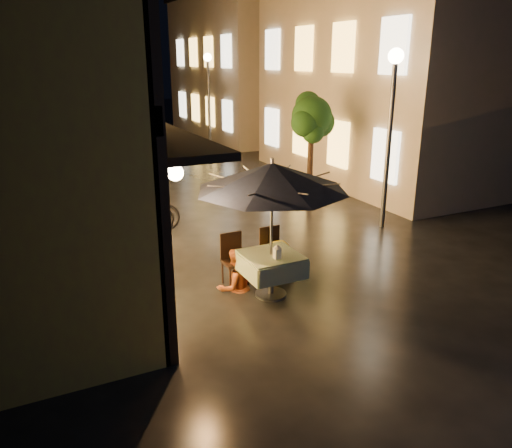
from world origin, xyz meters
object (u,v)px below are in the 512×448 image
table_lantern (277,251)px  bicycle_0 (135,216)px  cafe_table (271,264)px  person_orange (235,250)px  person_yellow (279,242)px  patio_umbrella (272,177)px  streetlamp_near (392,107)px

table_lantern → bicycle_0: 4.59m
cafe_table → person_orange: 0.72m
person_orange → person_yellow: (0.89, -0.01, 0.01)m
cafe_table → bicycle_0: size_ratio=0.53×
cafe_table → table_lantern: size_ratio=3.96×
cafe_table → person_orange: bearing=130.7°
patio_umbrella → person_orange: bearing=130.7°
streetlamp_near → patio_umbrella: bearing=-153.0°
streetlamp_near → person_yellow: 4.70m
table_lantern → bicycle_0: (-1.42, 4.34, -0.43)m
cafe_table → person_yellow: bearing=50.2°
patio_umbrella → table_lantern: 1.25m
person_yellow → patio_umbrella: bearing=35.7°
cafe_table → table_lantern: table_lantern is taller
person_orange → patio_umbrella: bearing=124.3°
person_yellow → bicycle_0: bearing=-77.2°
patio_umbrella → bicycle_0: 4.67m
person_yellow → bicycle_0: (-1.86, 3.60, -0.27)m
cafe_table → table_lantern: 0.40m
person_orange → streetlamp_near: bearing=-167.2°
streetlamp_near → bicycle_0: streetlamp_near is taller
person_orange → bicycle_0: 3.73m
patio_umbrella → table_lantern: patio_umbrella is taller
table_lantern → person_orange: person_orange is taller
streetlamp_near → bicycle_0: bearing=161.1°
table_lantern → person_yellow: person_yellow is taller
person_orange → bicycle_0: person_orange is taller
table_lantern → person_orange: bearing=121.4°
table_lantern → person_orange: (-0.46, 0.75, -0.17)m
person_yellow → streetlamp_near: bearing=-171.1°
table_lantern → person_orange: 0.89m
cafe_table → patio_umbrella: patio_umbrella is taller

